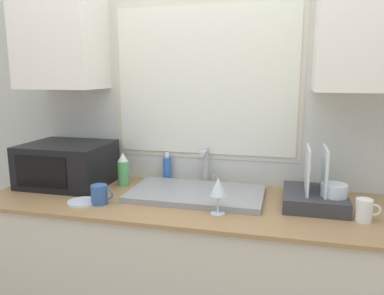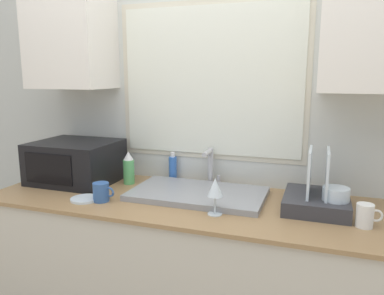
{
  "view_description": "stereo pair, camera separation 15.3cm",
  "coord_description": "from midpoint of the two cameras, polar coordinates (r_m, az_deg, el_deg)",
  "views": [
    {
      "loc": [
        0.46,
        -1.43,
        1.56
      ],
      "look_at": [
        0.02,
        0.3,
        1.21
      ],
      "focal_mm": 35.0,
      "sensor_mm": 36.0,
      "label": 1
    },
    {
      "loc": [
        0.61,
        -1.39,
        1.56
      ],
      "look_at": [
        0.02,
        0.3,
        1.21
      ],
      "focal_mm": 35.0,
      "sensor_mm": 36.0,
      "label": 2
    }
  ],
  "objects": [
    {
      "name": "wine_glass",
      "position": [
        1.71,
        1.43,
        -6.17
      ],
      "size": [
        0.07,
        0.07,
        0.17
      ],
      "color": "silver",
      "rests_on": "countertop"
    },
    {
      "name": "soap_bottle",
      "position": [
        2.26,
        -5.75,
        -3.19
      ],
      "size": [
        0.05,
        0.05,
        0.17
      ],
      "color": "blue",
      "rests_on": "countertop"
    },
    {
      "name": "sink_basin",
      "position": [
        1.98,
        -1.55,
        -7.05
      ],
      "size": [
        0.7,
        0.4,
        0.03
      ],
      "color": "gray",
      "rests_on": "countertop"
    },
    {
      "name": "countertop",
      "position": [
        2.13,
        -2.47,
        -19.9
      ],
      "size": [
        2.13,
        0.71,
        0.93
      ],
      "color": "beige",
      "rests_on": "ground_plane"
    },
    {
      "name": "microwave",
      "position": [
        2.31,
        -20.26,
        -2.39
      ],
      "size": [
        0.47,
        0.4,
        0.24
      ],
      "color": "black",
      "rests_on": "countertop"
    },
    {
      "name": "mug_near_sink",
      "position": [
        1.93,
        -16.14,
        -6.93
      ],
      "size": [
        0.12,
        0.08,
        0.1
      ],
      "color": "#335999",
      "rests_on": "countertop"
    },
    {
      "name": "small_plate",
      "position": [
        1.98,
        -18.57,
        -7.91
      ],
      "size": [
        0.14,
        0.14,
        0.01
      ],
      "color": "silver",
      "rests_on": "countertop"
    },
    {
      "name": "wall_back",
      "position": [
        2.16,
        -0.13,
        6.94
      ],
      "size": [
        6.0,
        0.38,
        2.6
      ],
      "color": "silver",
      "rests_on": "ground_plane"
    },
    {
      "name": "dish_rack",
      "position": [
        1.9,
        16.23,
        -6.88
      ],
      "size": [
        0.3,
        0.34,
        0.29
      ],
      "color": "#333338",
      "rests_on": "countertop"
    },
    {
      "name": "faucet",
      "position": [
        2.15,
        0.12,
        -2.54
      ],
      "size": [
        0.08,
        0.14,
        0.22
      ],
      "color": "#B7B7BC",
      "rests_on": "countertop"
    },
    {
      "name": "spray_bottle",
      "position": [
        2.2,
        -12.42,
        -3.33
      ],
      "size": [
        0.07,
        0.07,
        0.19
      ],
      "color": "#59B266",
      "rests_on": "countertop"
    },
    {
      "name": "mug_by_rack",
      "position": [
        1.78,
        22.55,
        -8.85
      ],
      "size": [
        0.11,
        0.07,
        0.1
      ],
      "color": "white",
      "rests_on": "countertop"
    }
  ]
}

